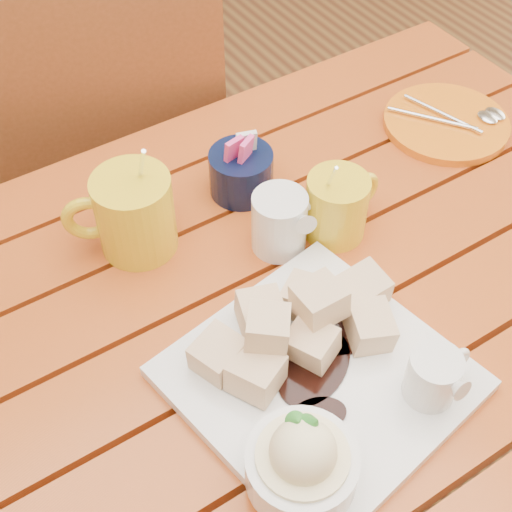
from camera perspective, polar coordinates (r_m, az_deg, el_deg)
table at (r=0.96m, az=1.59°, el=-7.98°), size 1.20×0.79×0.75m
dessert_plate at (r=0.77m, az=4.85°, el=-10.33°), size 0.33×0.33×0.11m
coffee_mug_left at (r=0.91m, az=-9.87°, el=3.41°), size 0.14×0.10×0.17m
coffee_mug_right at (r=0.93m, az=6.57°, el=4.06°), size 0.12×0.08×0.14m
cream_pitcher at (r=0.91m, az=2.05°, el=2.84°), size 0.10×0.09×0.09m
sugar_caddy at (r=0.99m, az=-1.19°, el=6.75°), size 0.09×0.09×0.10m
orange_saucer at (r=1.15m, az=15.05°, el=10.26°), size 0.19×0.19×0.02m
chair_far at (r=1.41m, az=-12.77°, el=7.05°), size 0.54×0.54×0.96m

